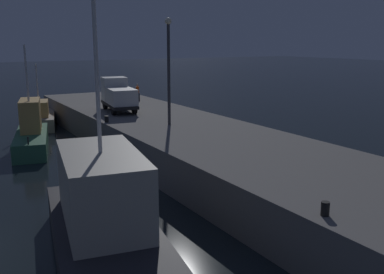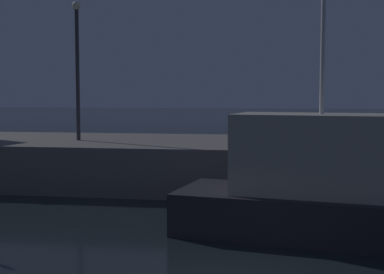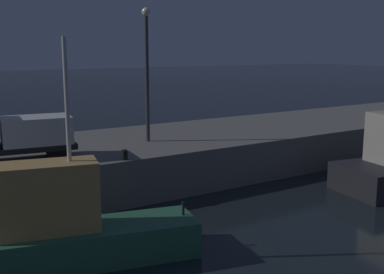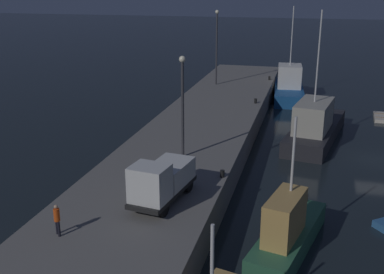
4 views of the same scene
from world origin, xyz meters
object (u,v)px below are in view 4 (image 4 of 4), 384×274
Objects in this scene: bollard_east at (222,174)px; fishing_boat_blue at (289,87)px; lamp_post_east at (217,42)px; dinghy_orange_near at (380,117)px; fishing_boat_white at (287,232)px; fishing_trawler_red at (315,126)px; bollard_central at (269,78)px; dockworker at (57,218)px; bollard_west at (256,101)px; utility_truck at (162,181)px; lamp_post_west at (183,98)px.

fishing_boat_blue is at bearing -3.97° from bollard_east.
dinghy_orange_near is at bearing -98.45° from lamp_post_east.
dinghy_orange_near is at bearing -15.36° from fishing_boat_white.
fishing_trawler_red reaches higher than fishing_boat_white.
fishing_boat_blue is at bearing -87.76° from bollard_central.
dockworker is at bearing 171.55° from bollard_central.
dockworker is at bearing 179.72° from lamp_post_east.
lamp_post_east is 18.22× the size of bollard_west.
fishing_boat_blue is at bearing -62.06° from lamp_post_east.
utility_truck is at bearing -38.32° from dockworker.
bollard_east reaches higher than dinghy_orange_near.
utility_truck reaches higher than bollard_east.
lamp_post_west is at bearing 6.33° from utility_truck.
utility_truck is at bearing 172.49° from fishing_boat_blue.
dinghy_orange_near is 0.68× the size of utility_truck.
dockworker is 3.50× the size of bollard_east.
dockworker is (-33.67, 18.46, 2.93)m from dinghy_orange_near.
bollard_west is at bearing -10.25° from lamp_post_west.
dockworker is (-40.77, 8.46, 1.72)m from fishing_boat_blue.
lamp_post_west is at bearing 169.75° from bollard_west.
lamp_post_east is (12.02, 11.57, 5.73)m from fishing_trawler_red.
bollard_east is (-2.94, -3.35, -3.91)m from lamp_post_west.
fishing_boat_blue is 1.35× the size of lamp_post_east.
utility_truck is at bearing 153.01° from dinghy_orange_near.
bollard_east is (-15.43, 5.50, 1.01)m from fishing_trawler_red.
fishing_boat_blue is 31.93m from bollard_east.
lamp_post_east is at bearing 12.46° from bollard_east.
fishing_boat_white is 1.56× the size of utility_truck.
utility_truck is 11.36× the size of bollard_west.
utility_truck is at bearing 149.08° from bollard_east.
bollard_east is (-27.45, -6.07, -4.72)m from lamp_post_east.
bollard_east is (4.09, 4.30, 1.21)m from fishing_boat_white.
fishing_boat_white is 6.06m from bollard_east.
dockworker reaches higher than bollard_west.
utility_truck is (-28.99, 14.76, 3.30)m from dinghy_orange_near.
bollard_east is (-19.39, -0.38, -0.01)m from bollard_west.
fishing_trawler_red is 3.63× the size of dinghy_orange_near.
fishing_trawler_red reaches higher than utility_truck.
dinghy_orange_near is at bearing -119.45° from bollard_central.
fishing_boat_white reaches higher than bollard_east.
lamp_post_east is 36.61m from dockworker.
dinghy_orange_near is (9.30, -6.71, -1.25)m from fishing_trawler_red.
fishing_boat_white is at bearing -176.67° from fishing_boat_blue.
bollard_central is at bearing 0.37° from bollard_east.
bollard_west reaches higher than dinghy_orange_near.
fishing_boat_blue is 3.19× the size of dinghy_orange_near.
fishing_trawler_red is 28.03× the size of bollard_west.
fishing_boat_white is 5.21× the size of dockworker.
utility_truck is 23.78m from bollard_west.
utility_truck is (-31.71, -3.52, -3.68)m from lamp_post_east.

